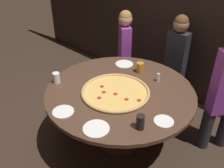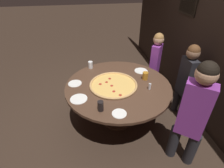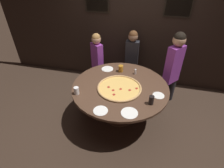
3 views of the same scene
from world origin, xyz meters
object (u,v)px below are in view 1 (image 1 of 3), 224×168
Objects in this scene: drink_cup_front_edge at (56,78)px; diner_side_right at (176,57)px; drink_cup_near_right at (140,122)px; white_plate_right_side at (96,129)px; diner_side_left at (125,48)px; giant_pizza at (115,92)px; drink_cup_near_left at (140,67)px; white_plate_left_side at (63,112)px; condiment_shaker at (158,77)px; dining_table at (120,99)px; white_plate_beside_cup at (124,64)px; white_plate_far_back at (164,121)px.

diner_side_right is (0.65, 1.49, -0.05)m from drink_cup_front_edge.
drink_cup_near_right is 0.11× the size of diner_side_right.
diner_side_left is at bearing 122.47° from white_plate_right_side.
drink_cup_near_left is at bearing 99.06° from giant_pizza.
drink_cup_near_left is at bearing -176.75° from diner_side_left.
diner_side_left reaches higher than drink_cup_near_left.
condiment_shaker reaches higher than white_plate_left_side.
condiment_shaker is (0.19, 0.50, 0.04)m from giant_pizza.
dining_table is 16.62× the size of condiment_shaker.
dining_table is 7.78× the size of white_plate_left_side.
white_plate_right_side is (0.60, -1.08, 0.00)m from white_plate_beside_cup.
drink_cup_front_edge is 0.90m from white_plate_right_side.
giant_pizza is 4.00× the size of white_plate_far_back.
giant_pizza is 0.54m from condiment_shaker.
condiment_shaker is at bearing 102.61° from diner_side_right.
drink_cup_near_right is at bearing -26.09° from giant_pizza.
white_plate_left_side reaches higher than dining_table.
white_plate_far_back is 1.37m from diner_side_right.
giant_pizza is 0.57× the size of diner_side_left.
white_plate_beside_cup is 1.15m from white_plate_left_side.
white_plate_far_back is (0.10, 0.22, -0.07)m from drink_cup_near_right.
white_plate_far_back is at bearing -178.86° from diner_side_left.
diner_side_right is (0.38, 0.64, 0.00)m from white_plate_beside_cup.
white_plate_right_side is at bearing 160.61° from diner_side_left.
white_plate_right_side is 0.18× the size of diner_side_right.
drink_cup_near_right reaches higher than white_plate_left_side.
white_plate_left_side is (-0.15, -0.58, -0.01)m from giant_pizza.
drink_cup_near_right is at bearing -52.25° from drink_cup_near_left.
diner_side_right is at bearing 109.09° from drink_cup_near_right.
dining_table is 0.75m from drink_cup_front_edge.
drink_cup_front_edge reaches higher than condiment_shaker.
white_plate_right_side is at bearing -135.44° from drink_cup_near_right.
drink_cup_front_edge is at bearing 131.15° from diner_side_left.
drink_cup_front_edge is at bearing 65.27° from diner_side_right.
diner_side_left is (-0.33, 0.40, -0.02)m from white_plate_beside_cup.
dining_table is 1.12m from diner_side_right.
condiment_shaker is at bearing -168.72° from diner_side_left.
condiment_shaker is (0.19, 0.43, 0.18)m from dining_table.
white_plate_beside_cup is 2.32× the size of condiment_shaker.
giant_pizza is 0.69m from drink_cup_front_edge.
diner_side_left is (-1.21, 1.21, -0.08)m from drink_cup_near_right.
white_plate_left_side is at bearing -79.70° from white_plate_beside_cup.
drink_cup_near_left is 1.28× the size of condiment_shaker.
drink_cup_near_right reaches higher than giant_pizza.
drink_cup_near_left reaches higher than condiment_shaker.
white_plate_right_side is at bearing -67.26° from dining_table.
drink_cup_near_left is at bearing 100.67° from dining_table.
white_plate_beside_cup is 0.18× the size of diner_side_left.
dining_table is at bearing 169.47° from white_plate_far_back.
white_plate_right_side is (-0.27, -0.27, -0.07)m from drink_cup_near_right.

